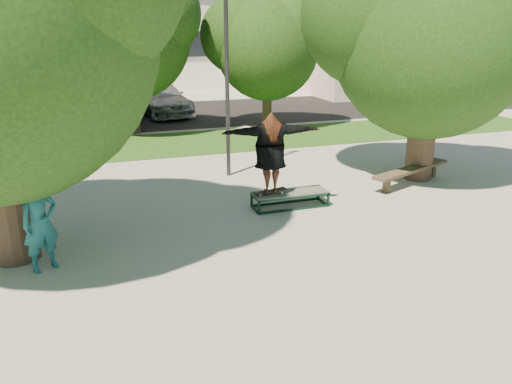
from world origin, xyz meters
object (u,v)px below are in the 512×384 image
object	(u,v)px
tree_right	(428,27)
car_silver_a	(40,115)
lamppost	(227,63)
car_dark	(78,102)
car_silver_b	(159,98)
car_grey	(104,102)
bench	(411,170)
grind_box	(290,199)
bystander	(40,223)

from	to	relation	value
tree_right	car_silver_a	bearing A→B (deg)	135.25
lamppost	car_dark	xyz separation A→B (m)	(-4.13, 11.39, -2.42)
tree_right	car_dark	xyz separation A→B (m)	(-9.05, 13.30, -3.36)
car_silver_b	car_grey	bearing A→B (deg)	-173.13
car_dark	bench	bearing A→B (deg)	-54.46
lamppost	bench	distance (m)	5.80
grind_box	car_silver_a	xyz separation A→B (m)	(-6.27, 11.53, 0.48)
tree_right	car_silver_a	xyz separation A→B (m)	(-10.51, 10.42, -3.43)
car_silver_a	car_silver_b	xyz separation A→B (m)	(5.23, 2.80, 0.09)
tree_right	lamppost	size ratio (longest dim) A/B	1.07
tree_right	bystander	world-z (taller)	tree_right
grind_box	bench	size ratio (longest dim) A/B	0.62
lamppost	car_silver_b	world-z (taller)	lamppost
lamppost	car_dark	bearing A→B (deg)	109.95
tree_right	bench	xyz separation A→B (m)	(-0.42, -0.48, -3.71)
bench	car_silver_b	bearing A→B (deg)	87.70
bystander	car_grey	bearing A→B (deg)	54.59
car_grey	car_silver_b	size ratio (longest dim) A/B	1.10
car_silver_a	car_silver_b	world-z (taller)	car_silver_b
car_silver_a	car_dark	size ratio (longest dim) A/B	0.88
lamppost	car_silver_a	world-z (taller)	lamppost
grind_box	car_dark	xyz separation A→B (m)	(-4.81, 14.41, 0.54)
tree_right	car_silver_b	world-z (taller)	tree_right
car_dark	car_silver_b	size ratio (longest dim) A/B	0.85
car_silver_a	car_dark	world-z (taller)	car_dark
grind_box	car_dark	bearing A→B (deg)	108.47
lamppost	car_dark	world-z (taller)	lamppost
bystander	grind_box	bearing A→B (deg)	-12.39
lamppost	grind_box	bearing A→B (deg)	-77.33
bystander	lamppost	bearing A→B (deg)	15.68
lamppost	grind_box	size ratio (longest dim) A/B	3.39
bystander	bench	size ratio (longest dim) A/B	0.60
bench	car_dark	xyz separation A→B (m)	(-8.62, 13.78, 0.35)
car_grey	car_silver_b	world-z (taller)	car_grey
tree_right	lamppost	xyz separation A→B (m)	(-4.92, 1.92, -0.94)
tree_right	car_silver_a	distance (m)	15.19
lamppost	tree_right	bearing A→B (deg)	-21.28
tree_right	car_silver_a	world-z (taller)	tree_right
grind_box	car_silver_b	distance (m)	14.37
car_silver_a	car_silver_b	size ratio (longest dim) A/B	0.75
bench	car_grey	world-z (taller)	car_grey
car_dark	car_grey	distance (m)	1.44
grind_box	car_silver_a	distance (m)	13.13
grind_box	car_grey	distance (m)	14.04
car_silver_a	car_dark	bearing A→B (deg)	57.44
bench	grind_box	bearing A→B (deg)	167.57
tree_right	bench	bearing A→B (deg)	-131.38
bystander	car_grey	world-z (taller)	bystander
grind_box	car_silver_b	bearing A→B (deg)	94.14
tree_right	car_silver_b	size ratio (longest dim) A/B	1.25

